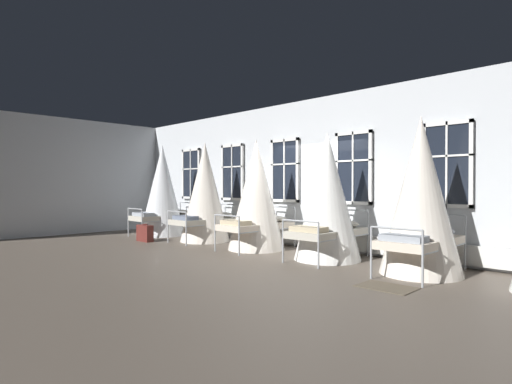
{
  "coord_description": "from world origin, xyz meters",
  "views": [
    {
      "loc": [
        5.88,
        -6.91,
        1.48
      ],
      "look_at": [
        -0.99,
        -0.01,
        1.35
      ],
      "focal_mm": 29.06,
      "sensor_mm": 36.0,
      "label": 1
    }
  ],
  "objects": [
    {
      "name": "ground",
      "position": [
        0.0,
        0.0,
        0.0
      ],
      "size": [
        26.95,
        26.95,
        0.0
      ],
      "primitive_type": "plane",
      "color": "brown"
    },
    {
      "name": "back_wall_with_windows",
      "position": [
        0.0,
        1.13,
        1.79
      ],
      "size": [
        14.47,
        0.1,
        3.58
      ],
      "primitive_type": "cube",
      "color": "silver",
      "rests_on": "ground"
    },
    {
      "name": "end_wall_left",
      "position": [
        -7.24,
        -1.9,
        1.79
      ],
      "size": [
        0.1,
        6.95,
        3.58
      ],
      "primitive_type": "cube",
      "color": "silver",
      "rests_on": "ground"
    },
    {
      "name": "window_bank",
      "position": [
        -0.0,
        1.01,
        0.97
      ],
      "size": [
        10.84,
        0.1,
        2.61
      ],
      "color": "black",
      "rests_on": "ground"
    },
    {
      "name": "cot_first",
      "position": [
        -4.96,
        -0.04,
        1.33
      ],
      "size": [
        1.35,
        1.86,
        2.75
      ],
      "rotation": [
        0.0,
        0.0,
        1.54
      ],
      "color": "#9EA3A8",
      "rests_on": "ground"
    },
    {
      "name": "cot_second",
      "position": [
        -2.98,
        0.04,
        1.3
      ],
      "size": [
        1.35,
        1.85,
        2.67
      ],
      "rotation": [
        0.0,
        0.0,
        1.56
      ],
      "color": "#9EA3A8",
      "rests_on": "ground"
    },
    {
      "name": "cot_third",
      "position": [
        -0.97,
        -0.02,
        1.25
      ],
      "size": [
        1.35,
        1.86,
        2.58
      ],
      "rotation": [
        0.0,
        0.0,
        1.54
      ],
      "color": "#9EA3A8",
      "rests_on": "ground"
    },
    {
      "name": "cot_fourth",
      "position": [
        1.02,
        0.01,
        1.25
      ],
      "size": [
        1.35,
        1.85,
        2.58
      ],
      "rotation": [
        0.0,
        0.0,
        1.59
      ],
      "color": "#9EA3A8",
      "rests_on": "ground"
    },
    {
      "name": "cot_fifth",
      "position": [
        2.94,
        -0.04,
        1.29
      ],
      "size": [
        1.35,
        1.84,
        2.67
      ],
      "rotation": [
        0.0,
        0.0,
        1.57
      ],
      "color": "#9EA3A8",
      "rests_on": "ground"
    },
    {
      "name": "rug_fifth",
      "position": [
        2.98,
        -1.3,
        0.01
      ],
      "size": [
        0.81,
        0.57,
        0.01
      ],
      "primitive_type": "cube",
      "rotation": [
        0.0,
        0.0,
        0.01
      ],
      "color": "brown",
      "rests_on": "ground"
    },
    {
      "name": "suitcase_dark",
      "position": [
        -4.08,
        -1.15,
        0.22
      ],
      "size": [
        0.56,
        0.21,
        0.47
      ],
      "rotation": [
        0.0,
        0.0,
        -0.0
      ],
      "color": "#5B231E",
      "rests_on": "ground"
    }
  ]
}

